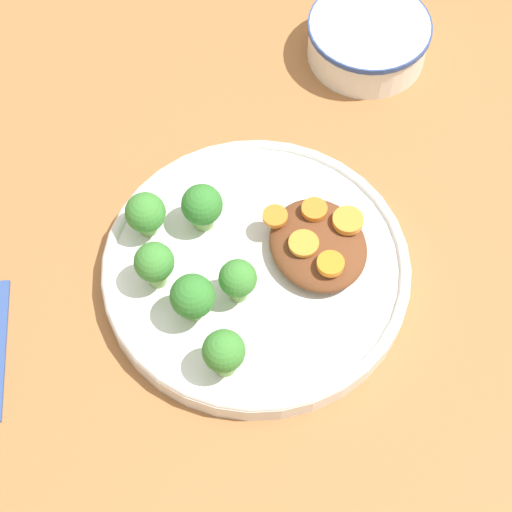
% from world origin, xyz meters
% --- Properties ---
extents(ground_plane, '(4.00, 4.00, 0.00)m').
position_xyz_m(ground_plane, '(0.00, 0.00, 0.00)').
color(ground_plane, '#9E6638').
extents(plate, '(0.27, 0.27, 0.03)m').
position_xyz_m(plate, '(0.00, 0.00, 0.01)').
color(plate, silver).
rests_on(plate, ground_plane).
extents(dip_bowl, '(0.13, 0.13, 0.04)m').
position_xyz_m(dip_bowl, '(-0.21, 0.20, 0.03)').
color(dip_bowl, white).
rests_on(dip_bowl, ground_plane).
extents(stew_mound, '(0.10, 0.08, 0.02)m').
position_xyz_m(stew_mound, '(0.01, 0.06, 0.03)').
color(stew_mound, brown).
rests_on(stew_mound, plate).
extents(broccoli_floret_0, '(0.04, 0.04, 0.05)m').
position_xyz_m(broccoli_floret_0, '(0.03, -0.07, 0.05)').
color(broccoli_floret_0, '#759E51').
rests_on(broccoli_floret_0, plate).
extents(broccoli_floret_1, '(0.04, 0.04, 0.05)m').
position_xyz_m(broccoli_floret_1, '(-0.06, -0.03, 0.05)').
color(broccoli_floret_1, '#7FA85B').
rests_on(broccoli_floret_1, plate).
extents(broccoli_floret_2, '(0.03, 0.03, 0.05)m').
position_xyz_m(broccoli_floret_2, '(-0.01, -0.09, 0.05)').
color(broccoli_floret_2, '#7FA85B').
rests_on(broccoli_floret_2, plate).
extents(broccoli_floret_3, '(0.04, 0.04, 0.05)m').
position_xyz_m(broccoli_floret_3, '(0.08, -0.06, 0.05)').
color(broccoli_floret_3, '#759E51').
rests_on(broccoli_floret_3, plate).
extents(broccoli_floret_4, '(0.04, 0.04, 0.05)m').
position_xyz_m(broccoli_floret_4, '(-0.07, -0.08, 0.05)').
color(broccoli_floret_4, '#759E51').
rests_on(broccoli_floret_4, plate).
extents(broccoli_floret_5, '(0.03, 0.03, 0.05)m').
position_xyz_m(broccoli_floret_5, '(0.02, -0.02, 0.05)').
color(broccoli_floret_5, '#759E51').
rests_on(broccoli_floret_5, plate).
extents(carrot_slice_0, '(0.03, 0.03, 0.01)m').
position_xyz_m(carrot_slice_0, '(-0.00, 0.09, 0.05)').
color(carrot_slice_0, orange).
rests_on(carrot_slice_0, stew_mound).
extents(carrot_slice_1, '(0.02, 0.02, 0.01)m').
position_xyz_m(carrot_slice_1, '(-0.02, 0.06, 0.05)').
color(carrot_slice_1, orange).
rests_on(carrot_slice_1, stew_mound).
extents(carrot_slice_2, '(0.03, 0.03, 0.00)m').
position_xyz_m(carrot_slice_2, '(0.01, 0.04, 0.05)').
color(carrot_slice_2, orange).
rests_on(carrot_slice_2, stew_mound).
extents(carrot_slice_3, '(0.02, 0.02, 0.01)m').
position_xyz_m(carrot_slice_3, '(0.03, 0.05, 0.05)').
color(carrot_slice_3, orange).
rests_on(carrot_slice_3, stew_mound).
extents(carrot_slice_4, '(0.02, 0.02, 0.01)m').
position_xyz_m(carrot_slice_4, '(-0.03, 0.03, 0.05)').
color(carrot_slice_4, orange).
rests_on(carrot_slice_4, stew_mound).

